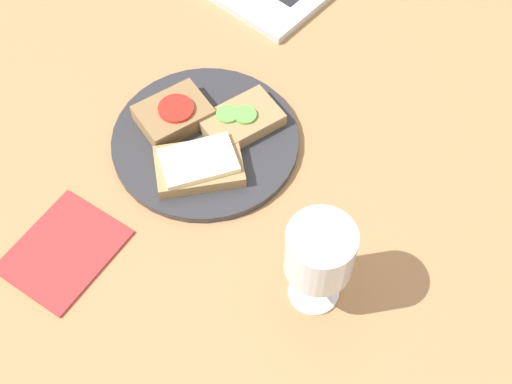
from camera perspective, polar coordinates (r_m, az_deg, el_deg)
The scene contains 7 objects.
wooden_table at distance 100.17cm, azimuth -2.60°, elevation 3.77°, with size 140.00×140.00×3.00cm, color #B27F51.
plate at distance 98.16cm, azimuth -4.07°, elevation 4.12°, with size 25.67×25.67×1.18cm, color #333338.
sandwich_with_tomato at distance 98.96cm, azimuth -6.60°, elevation 6.22°, with size 9.38×11.02×2.96cm.
sandwich_with_cheese at distance 93.58cm, azimuth -4.59°, elevation 2.16°, with size 12.87×13.51×2.68cm.
sandwich_with_cucumber at distance 98.01cm, azimuth -1.22°, elevation 5.74°, with size 9.25×11.97×2.38cm.
wine_glass at distance 78.38cm, azimuth 5.11°, elevation -4.98°, with size 7.79×7.79×13.92cm.
napkin at distance 92.38cm, azimuth -15.11°, elevation -4.55°, with size 11.30×13.99×0.40cm, color #B23333.
Camera 1 is at (42.72, -41.55, 82.02)cm, focal length 50.00 mm.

